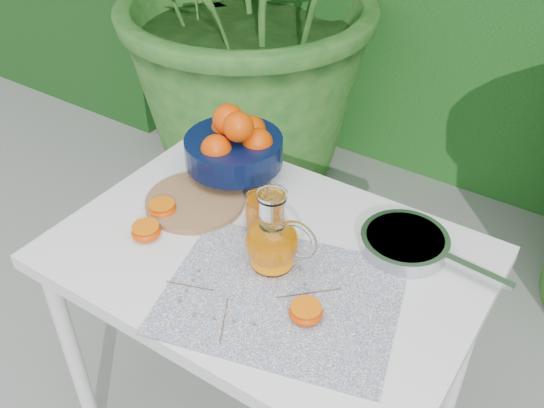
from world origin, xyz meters
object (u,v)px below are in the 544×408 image
Objects in this scene: juice_pitcher at (273,241)px; cutting_board at (195,201)px; white_table at (268,276)px; fruit_bowl at (235,145)px; saute_pan at (406,242)px.

cutting_board is at bearing 164.75° from juice_pitcher.
juice_pitcher is (0.04, -0.03, 0.16)m from white_table.
saute_pan is (0.52, -0.03, -0.08)m from fruit_bowl.
juice_pitcher is (0.30, -0.08, 0.07)m from cutting_board.
cutting_board is 0.55m from saute_pan.
saute_pan is at bearing -3.50° from fruit_bowl.
fruit_bowl is 1.49× the size of juice_pitcher.
juice_pitcher is at bearing -15.25° from cutting_board.
cutting_board is 0.69× the size of saute_pan.
cutting_board is at bearing -92.81° from fruit_bowl.
juice_pitcher is 0.54× the size of saute_pan.
white_table is at bearing -145.11° from saute_pan.
fruit_bowl is 0.81× the size of saute_pan.
juice_pitcher is at bearing -40.90° from fruit_bowl.
juice_pitcher is at bearing -136.63° from saute_pan.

